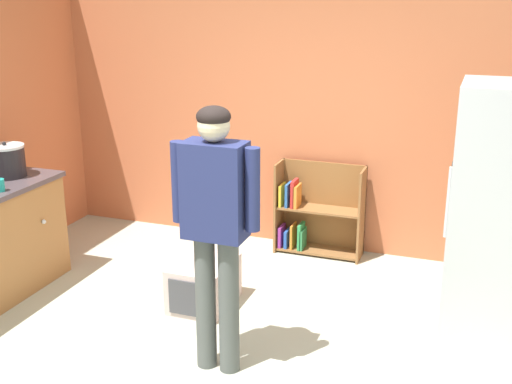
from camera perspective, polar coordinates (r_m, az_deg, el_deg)
The scene contains 7 objects.
ground_plane at distance 4.31m, azimuth -2.59°, elevation -15.62°, with size 12.00×12.00×0.00m, color #ABAD9A.
back_wall at distance 5.92m, azimuth 5.94°, elevation 7.60°, with size 5.20×0.06×2.70m, color #C46942.
refrigerator at distance 4.73m, azimuth 21.10°, elevation -1.76°, with size 0.73×0.68×1.78m.
bookshelf at distance 5.99m, azimuth 5.22°, elevation -1.94°, with size 0.80×0.28×0.85m.
standing_person at distance 3.91m, azimuth -3.61°, elevation -2.31°, with size 0.57×0.22×1.72m.
pet_carrier at distance 5.05m, azimuth -4.66°, elevation -8.10°, with size 0.42×0.55×0.36m.
crock_pot at distance 5.60m, azimuth -21.27°, elevation 2.59°, with size 0.30×0.30×0.29m.
Camera 1 is at (1.41, -3.33, 2.35)m, focal length 45.12 mm.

